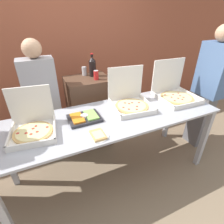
{
  "coord_description": "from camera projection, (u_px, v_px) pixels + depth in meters",
  "views": [
    {
      "loc": [
        -0.68,
        -1.5,
        1.9
      ],
      "look_at": [
        0.0,
        0.0,
        0.95
      ],
      "focal_mm": 28.0,
      "sensor_mm": 36.0,
      "label": 1
    }
  ],
  "objects": [
    {
      "name": "sideboard_podium",
      "position": [
        90.0,
        112.0,
        2.7
      ],
      "size": [
        0.61,
        0.49,
        1.1
      ],
      "color": "#4C3323",
      "rests_on": "ground_plane"
    },
    {
      "name": "soda_can_silver",
      "position": [
        84.0,
        71.0,
        2.51
      ],
      "size": [
        0.07,
        0.07,
        0.12
      ],
      "color": "silver",
      "rests_on": "sideboard_podium"
    },
    {
      "name": "ground_plane",
      "position": [
        112.0,
        172.0,
        2.38
      ],
      "size": [
        16.0,
        16.0,
        0.0
      ],
      "primitive_type": "plane",
      "color": "#847056"
    },
    {
      "name": "pizza_box_far_left",
      "position": [
        175.0,
        92.0,
        2.3
      ],
      "size": [
        0.5,
        0.51,
        0.47
      ],
      "rotation": [
        0.0,
        0.0,
        -0.04
      ],
      "color": "silver",
      "rests_on": "buffet_table"
    },
    {
      "name": "person_guest_plaid",
      "position": [
        44.0,
        104.0,
        2.25
      ],
      "size": [
        0.4,
        0.22,
        1.66
      ],
      "rotation": [
        0.0,
        0.0,
        3.14
      ],
      "color": "#2D2D38",
      "rests_on": "ground_plane"
    },
    {
      "name": "soda_bottle",
      "position": [
        92.0,
        66.0,
        2.44
      ],
      "size": [
        0.1,
        0.1,
        0.32
      ],
      "color": "black",
      "rests_on": "sideboard_podium"
    },
    {
      "name": "brick_wall_behind",
      "position": [
        71.0,
        45.0,
        3.02
      ],
      "size": [
        10.0,
        0.06,
        2.8
      ],
      "color": "#9E5138",
      "rests_on": "ground_plane"
    },
    {
      "name": "soda_can_colored",
      "position": [
        96.0,
        75.0,
        2.35
      ],
      "size": [
        0.07,
        0.07,
        0.12
      ],
      "color": "red",
      "rests_on": "sideboard_podium"
    },
    {
      "name": "veggie_tray",
      "position": [
        84.0,
        118.0,
        1.86
      ],
      "size": [
        0.34,
        0.26,
        0.05
      ],
      "color": "#28282D",
      "rests_on": "buffet_table"
    },
    {
      "name": "pizza_box_far_right",
      "position": [
        130.0,
        100.0,
        2.09
      ],
      "size": [
        0.5,
        0.51,
        0.44
      ],
      "rotation": [
        0.0,
        0.0,
        -0.12
      ],
      "color": "silver",
      "rests_on": "buffet_table"
    },
    {
      "name": "person_guest_cap",
      "position": [
        208.0,
        89.0,
        2.5
      ],
      "size": [
        0.22,
        0.4,
        1.78
      ],
      "rotation": [
        0.0,
        0.0,
        1.57
      ],
      "color": "slate",
      "rests_on": "ground_plane"
    },
    {
      "name": "paper_plate_front_center",
      "position": [
        98.0,
        135.0,
        1.61
      ],
      "size": [
        0.2,
        0.2,
        0.03
      ],
      "color": "white",
      "rests_on": "buffet_table"
    },
    {
      "name": "buffet_table",
      "position": [
        112.0,
        124.0,
        1.98
      ],
      "size": [
        2.45,
        0.8,
        0.9
      ],
      "color": "#A8AAB2",
      "rests_on": "ground_plane"
    },
    {
      "name": "pizza_box_near_right",
      "position": [
        33.0,
        125.0,
        1.64
      ],
      "size": [
        0.45,
        0.47,
        0.4
      ],
      "rotation": [
        0.0,
        0.0,
        -0.13
      ],
      "color": "silver",
      "rests_on": "buffet_table"
    }
  ]
}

